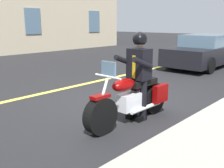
# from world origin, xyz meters

# --- Properties ---
(ground_plane) EXTENTS (80.00, 80.00, 0.00)m
(ground_plane) POSITION_xyz_m (0.00, 0.00, 0.00)
(ground_plane) COLOR black
(lane_center_stripe) EXTENTS (60.00, 0.16, 0.01)m
(lane_center_stripe) POSITION_xyz_m (0.00, -2.00, 0.01)
(lane_center_stripe) COLOR #E5DB4C
(lane_center_stripe) RESTS_ON ground_plane
(motorcycle_main) EXTENTS (2.21, 0.61, 1.26)m
(motorcycle_main) POSITION_xyz_m (0.78, 1.09, 0.45)
(motorcycle_main) COLOR black
(motorcycle_main) RESTS_ON ground_plane
(rider_main) EXTENTS (0.62, 0.55, 1.74)m
(rider_main) POSITION_xyz_m (0.60, 1.09, 1.04)
(rider_main) COLOR black
(rider_main) RESTS_ON ground_plane
(car_silver) EXTENTS (4.60, 1.92, 1.40)m
(car_silver) POSITION_xyz_m (-6.57, -0.64, 0.69)
(car_silver) COLOR black
(car_silver) RESTS_ON ground_plane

